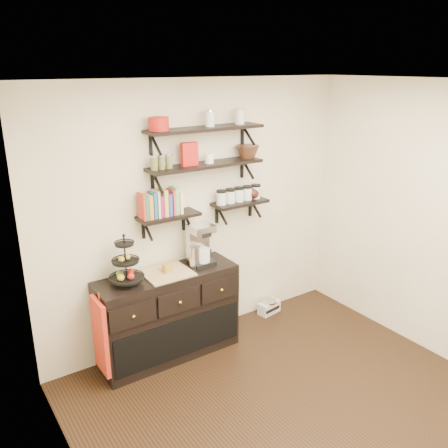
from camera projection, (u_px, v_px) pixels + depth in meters
floor at (311, 421)px, 3.93m from camera, size 3.50×3.50×0.00m
ceiling at (335, 83)px, 3.07m from camera, size 3.50×3.50×0.02m
back_wall at (200, 214)px, 4.88m from camera, size 3.50×0.02×2.70m
left_wall at (90, 348)px, 2.58m from camera, size 0.02×3.50×2.70m
shelf_top at (205, 129)px, 4.49m from camera, size 1.20×0.27×0.23m
shelf_mid at (206, 165)px, 4.61m from camera, size 1.20×0.27×0.23m
shelf_low_left at (168, 217)px, 4.54m from camera, size 0.60×0.25×0.23m
shelf_low_right at (240, 203)px, 4.98m from camera, size 0.60×0.25×0.23m
cookbooks at (162, 204)px, 4.46m from camera, size 0.40×0.15×0.26m
glass_canisters at (239, 195)px, 4.95m from camera, size 0.54×0.10×0.13m
sideboard at (168, 315)px, 4.71m from camera, size 1.40×0.50×0.92m
fruit_stand at (126, 268)px, 4.30m from camera, size 0.32×0.32×0.46m
candle at (167, 268)px, 4.55m from camera, size 0.08×0.08×0.08m
coffee_maker at (200, 245)px, 4.73m from camera, size 0.23×0.22×0.42m
thermal_carafe at (195, 257)px, 4.67m from camera, size 0.11×0.11×0.22m
apron at (100, 337)px, 4.23m from camera, size 0.04×0.30×0.71m
radio at (269, 307)px, 5.63m from camera, size 0.29×0.20×0.16m
recipe_box at (189, 154)px, 4.47m from camera, size 0.16×0.07×0.22m
walnut_bowl at (247, 152)px, 4.84m from camera, size 0.24×0.24×0.13m
ramekins at (209, 158)px, 4.60m from camera, size 0.09×0.09×0.10m
teapot at (253, 192)px, 5.04m from camera, size 0.19×0.15×0.14m
red_pot at (159, 124)px, 4.21m from camera, size 0.18×0.18×0.12m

